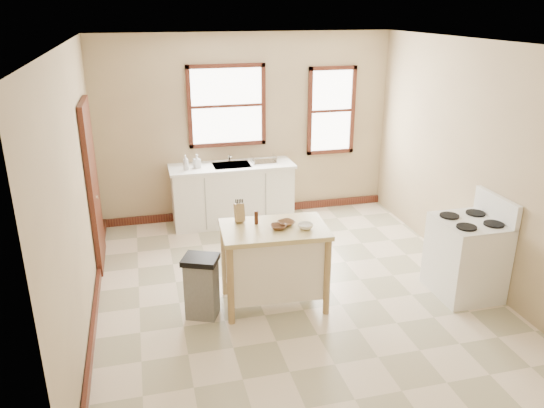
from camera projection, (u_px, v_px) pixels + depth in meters
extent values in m
plane|color=beige|center=(291.00, 288.00, 6.29)|extent=(5.00, 5.00, 0.00)
plane|color=white|center=(295.00, 43.00, 5.30)|extent=(5.00, 5.00, 0.00)
cube|color=tan|center=(247.00, 128.00, 8.07)|extent=(4.50, 0.04, 2.80)
cube|color=tan|center=(77.00, 193.00, 5.28)|extent=(0.04, 5.00, 2.80)
cube|color=tan|center=(474.00, 162.00, 6.31)|extent=(0.04, 5.00, 2.80)
cube|color=#3C1510|center=(93.00, 185.00, 6.59)|extent=(0.06, 0.90, 2.10)
cube|color=#3C1510|center=(249.00, 210.00, 8.51)|extent=(4.50, 0.04, 0.12)
cube|color=#3C1510|center=(95.00, 309.00, 5.76)|extent=(0.04, 5.00, 0.12)
cylinder|color=silver|center=(229.00, 155.00, 8.02)|extent=(0.03, 0.03, 0.22)
imported|color=#B2B2B2|center=(186.00, 162.00, 7.62)|extent=(0.10, 0.10, 0.22)
imported|color=#B2B2B2|center=(197.00, 161.00, 7.72)|extent=(0.12, 0.12, 0.20)
cylinder|color=#3F1F11|center=(256.00, 217.00, 5.72)|extent=(0.06, 0.06, 0.15)
imported|color=brown|center=(278.00, 227.00, 5.62)|extent=(0.20, 0.20, 0.04)
imported|color=brown|center=(286.00, 223.00, 5.71)|extent=(0.23, 0.23, 0.04)
imported|color=white|center=(305.00, 226.00, 5.62)|extent=(0.18, 0.18, 0.05)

